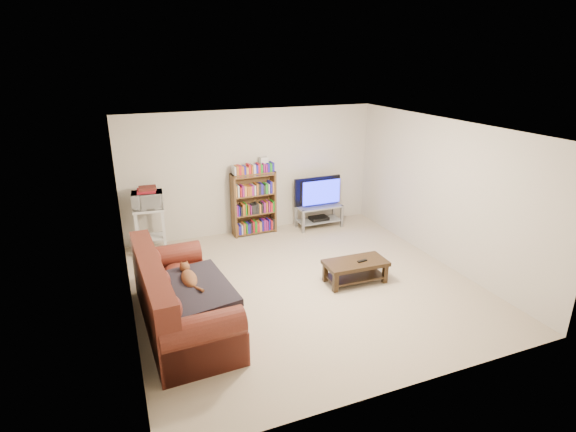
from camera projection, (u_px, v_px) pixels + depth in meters
name	position (u px, v px, depth m)	size (l,w,h in m)	color
floor	(304.00, 284.00, 6.94)	(5.00, 5.00, 0.00)	#C8B494
ceiling	(306.00, 128.00, 6.13)	(5.00, 5.00, 0.00)	white
wall_back	(253.00, 172.00, 8.72)	(5.00, 5.00, 0.00)	beige
wall_front	(408.00, 289.00, 4.35)	(5.00, 5.00, 0.00)	beige
wall_left	(123.00, 235.00, 5.66)	(5.00, 5.00, 0.00)	beige
wall_right	(443.00, 192.00, 7.41)	(5.00, 5.00, 0.00)	beige
sofa	(177.00, 303.00, 5.76)	(1.08, 2.32, 0.97)	maroon
blanket	(193.00, 290.00, 5.62)	(0.88, 1.14, 0.10)	black
cat	(189.00, 279.00, 5.78)	(0.25, 0.62, 0.19)	brown
coffee_table	(355.00, 268.00, 6.93)	(0.98, 0.51, 0.35)	black
remote	(362.00, 261.00, 6.88)	(0.16, 0.04, 0.02)	black
tv_stand	(319.00, 212.00, 9.14)	(0.93, 0.43, 0.46)	#999EA3
television	(319.00, 192.00, 9.00)	(1.00, 0.13, 0.57)	black
dvd_player	(319.00, 218.00, 9.19)	(0.37, 0.26, 0.06)	black
bookshelf	(254.00, 202.00, 8.72)	(0.87, 0.31, 1.24)	brown
shelf_clutter	(257.00, 166.00, 8.53)	(0.63, 0.22, 0.28)	silver
microwave_stand	(150.00, 224.00, 7.88)	(0.56, 0.43, 0.84)	silver
microwave	(147.00, 200.00, 7.73)	(0.52, 0.35, 0.29)	silver
game_boxes	(146.00, 191.00, 7.67)	(0.31, 0.27, 0.05)	maroon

